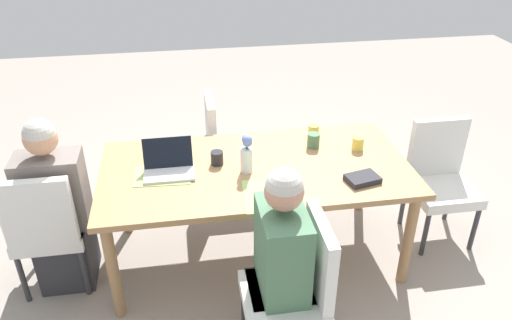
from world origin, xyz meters
TOP-DOWN VIEW (x-y plane):
  - ground_plane at (0.00, 0.00)m, footprint 10.00×10.00m
  - dining_table at (0.00, 0.00)m, footprint 2.03×1.02m
  - chair_far_left_near at (-0.08, 0.86)m, footprint 0.44×0.44m
  - person_far_left_near at (-0.01, 0.80)m, footprint 0.36×0.40m
  - chair_head_right_left_mid at (1.35, 0.10)m, footprint 0.44×0.44m
  - person_head_right_left_mid at (1.29, 0.02)m, footprint 0.40×0.36m
  - chair_near_left_far at (0.12, -0.81)m, footprint 0.44×0.44m
  - chair_head_left_right_near at (-1.38, -0.06)m, footprint 0.44×0.44m
  - flower_vase at (0.07, 0.05)m, footprint 0.08×0.11m
  - placemat_far_left_near at (-0.00, 0.35)m, footprint 0.28×0.38m
  - placemat_head_right_left_mid at (0.61, 0.01)m, footprint 0.38×0.28m
  - laptop_head_right_left_mid at (0.57, -0.02)m, footprint 0.32×0.22m
  - coffee_mug_near_left at (0.25, -0.08)m, footprint 0.08×0.08m
  - coffee_mug_near_right at (-0.48, -0.34)m, footprint 0.08×0.08m
  - coffee_mug_centre_left at (-0.44, -0.20)m, footprint 0.09×0.09m
  - coffee_mug_centre_right at (-0.74, -0.12)m, footprint 0.08×0.08m
  - book_red_cover at (-0.63, 0.29)m, footprint 0.23×0.18m

SIDE VIEW (x-z plane):
  - ground_plane at x=0.00m, z-range 0.00..0.00m
  - chair_far_left_near at x=-0.08m, z-range 0.05..0.95m
  - chair_head_right_left_mid at x=1.35m, z-range 0.05..0.95m
  - chair_near_left_far at x=0.12m, z-range 0.05..0.95m
  - chair_head_left_right_near at x=-1.38m, z-range 0.05..0.95m
  - person_far_left_near at x=-0.01m, z-range -0.07..1.12m
  - person_head_right_left_mid at x=1.29m, z-range -0.07..1.12m
  - dining_table at x=0.00m, z-range 0.30..1.04m
  - placemat_far_left_near at x=0.00m, z-range 0.74..0.75m
  - placemat_head_right_left_mid at x=0.61m, z-range 0.74..0.75m
  - book_red_cover at x=-0.63m, z-range 0.74..0.78m
  - laptop_head_right_left_mid at x=0.57m, z-range 0.68..0.89m
  - coffee_mug_near_left at x=0.25m, z-range 0.74..0.83m
  - coffee_mug_centre_right at x=-0.74m, z-range 0.74..0.84m
  - coffee_mug_centre_left at x=-0.44m, z-range 0.74..0.85m
  - coffee_mug_near_right at x=-0.48m, z-range 0.74..0.85m
  - flower_vase at x=0.07m, z-range 0.76..1.03m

